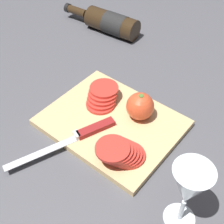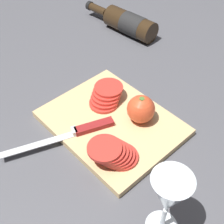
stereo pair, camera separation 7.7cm
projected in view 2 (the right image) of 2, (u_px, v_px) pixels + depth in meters
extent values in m
plane|color=#4C4C51|center=(104.00, 119.00, 0.83)|extent=(3.00, 3.00, 0.00)
cube|color=tan|center=(112.00, 123.00, 0.80)|extent=(0.33, 0.26, 0.02)
cylinder|color=#332314|center=(130.00, 24.00, 1.10)|extent=(0.20, 0.09, 0.08)
cone|color=#332314|center=(108.00, 14.00, 1.15)|extent=(0.03, 0.07, 0.07)
cylinder|color=#332314|center=(98.00, 9.00, 1.17)|extent=(0.08, 0.04, 0.03)
cylinder|color=black|center=(90.00, 6.00, 1.19)|extent=(0.02, 0.03, 0.03)
cylinder|color=black|center=(134.00, 25.00, 1.09)|extent=(0.09, 0.08, 0.08)
cylinder|color=silver|center=(163.00, 218.00, 0.59)|extent=(0.01, 0.01, 0.06)
cone|color=silver|center=(169.00, 196.00, 0.54)|extent=(0.07, 0.07, 0.10)
cone|color=beige|center=(167.00, 204.00, 0.56)|extent=(0.03, 0.03, 0.05)
sphere|color=#DB4C28|center=(141.00, 109.00, 0.77)|extent=(0.07, 0.07, 0.07)
cylinder|color=#47702D|center=(142.00, 100.00, 0.75)|extent=(0.01, 0.01, 0.01)
cube|color=silver|center=(38.00, 144.00, 0.74)|extent=(0.08, 0.18, 0.00)
cube|color=silver|center=(75.00, 132.00, 0.76)|extent=(0.03, 0.02, 0.01)
cube|color=maroon|center=(94.00, 126.00, 0.77)|extent=(0.06, 0.10, 0.01)
cylinder|color=red|center=(104.00, 103.00, 0.84)|extent=(0.08, 0.08, 0.01)
cylinder|color=red|center=(105.00, 99.00, 0.84)|extent=(0.08, 0.08, 0.01)
cylinder|color=red|center=(106.00, 95.00, 0.83)|extent=(0.08, 0.08, 0.01)
cylinder|color=red|center=(107.00, 92.00, 0.83)|extent=(0.08, 0.08, 0.01)
cylinder|color=red|center=(109.00, 88.00, 0.83)|extent=(0.08, 0.08, 0.01)
cylinder|color=red|center=(121.00, 157.00, 0.71)|extent=(0.08, 0.08, 0.01)
cylinder|color=red|center=(118.00, 155.00, 0.71)|extent=(0.08, 0.08, 0.01)
cylinder|color=red|center=(115.00, 153.00, 0.70)|extent=(0.08, 0.08, 0.01)
cylinder|color=red|center=(111.00, 152.00, 0.69)|extent=(0.08, 0.08, 0.01)
cylinder|color=red|center=(108.00, 150.00, 0.69)|extent=(0.08, 0.08, 0.01)
cylinder|color=red|center=(104.00, 148.00, 0.68)|extent=(0.08, 0.08, 0.01)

